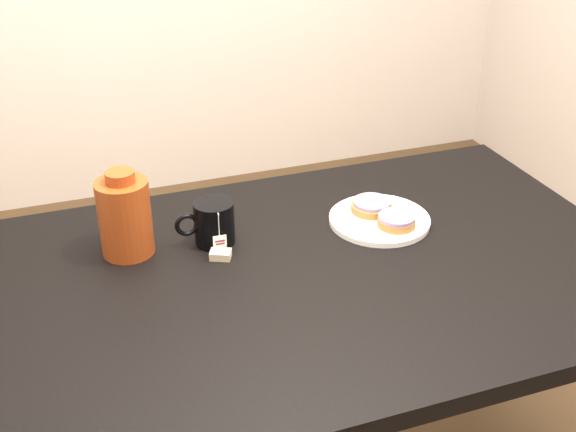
{
  "coord_description": "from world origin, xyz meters",
  "views": [
    {
      "loc": [
        -0.51,
        -1.2,
        1.59
      ],
      "look_at": [
        -0.03,
        0.13,
        0.81
      ],
      "focal_mm": 45.0,
      "sensor_mm": 36.0,
      "label": 1
    }
  ],
  "objects_px": {
    "table": "(320,298)",
    "plate": "(379,219)",
    "mug": "(213,223)",
    "bagel_package": "(125,216)",
    "bagel_back": "(372,206)",
    "bagel_front": "(396,221)",
    "teabag_pouch": "(221,255)"
  },
  "relations": [
    {
      "from": "table",
      "to": "plate",
      "type": "bearing_deg",
      "value": 32.86
    },
    {
      "from": "mug",
      "to": "bagel_package",
      "type": "distance_m",
      "value": 0.19
    },
    {
      "from": "table",
      "to": "plate",
      "type": "distance_m",
      "value": 0.26
    },
    {
      "from": "table",
      "to": "mug",
      "type": "distance_m",
      "value": 0.29
    },
    {
      "from": "bagel_back",
      "to": "mug",
      "type": "relative_size",
      "value": 1.02
    },
    {
      "from": "mug",
      "to": "table",
      "type": "bearing_deg",
      "value": -40.36
    },
    {
      "from": "bagel_package",
      "to": "bagel_front",
      "type": "bearing_deg",
      "value": -10.91
    },
    {
      "from": "plate",
      "to": "bagel_package",
      "type": "distance_m",
      "value": 0.59
    },
    {
      "from": "bagel_front",
      "to": "table",
      "type": "bearing_deg",
      "value": -159.51
    },
    {
      "from": "plate",
      "to": "bagel_front",
      "type": "relative_size",
      "value": 1.98
    },
    {
      "from": "mug",
      "to": "teabag_pouch",
      "type": "xyz_separation_m",
      "value": [
        -0.0,
        -0.07,
        -0.04
      ]
    },
    {
      "from": "teabag_pouch",
      "to": "bagel_package",
      "type": "bearing_deg",
      "value": 152.71
    },
    {
      "from": "bagel_front",
      "to": "bagel_package",
      "type": "height_order",
      "value": "bagel_package"
    },
    {
      "from": "bagel_front",
      "to": "teabag_pouch",
      "type": "relative_size",
      "value": 2.69
    },
    {
      "from": "plate",
      "to": "teabag_pouch",
      "type": "relative_size",
      "value": 5.32
    },
    {
      "from": "bagel_package",
      "to": "plate",
      "type": "bearing_deg",
      "value": -6.62
    },
    {
      "from": "bagel_front",
      "to": "bagel_package",
      "type": "relative_size",
      "value": 0.62
    },
    {
      "from": "table",
      "to": "bagel_front",
      "type": "xyz_separation_m",
      "value": [
        0.22,
        0.08,
        0.11
      ]
    },
    {
      "from": "bagel_front",
      "to": "bagel_package",
      "type": "distance_m",
      "value": 0.61
    },
    {
      "from": "plate",
      "to": "teabag_pouch",
      "type": "height_order",
      "value": "same"
    },
    {
      "from": "bagel_front",
      "to": "mug",
      "type": "bearing_deg",
      "value": 167.56
    },
    {
      "from": "table",
      "to": "bagel_front",
      "type": "distance_m",
      "value": 0.26
    },
    {
      "from": "table",
      "to": "bagel_back",
      "type": "bearing_deg",
      "value": 40.14
    },
    {
      "from": "plate",
      "to": "bagel_back",
      "type": "bearing_deg",
      "value": 95.41
    },
    {
      "from": "plate",
      "to": "teabag_pouch",
      "type": "bearing_deg",
      "value": -176.03
    },
    {
      "from": "mug",
      "to": "bagel_package",
      "type": "xyz_separation_m",
      "value": [
        -0.19,
        0.02,
        0.04
      ]
    },
    {
      "from": "bagel_back",
      "to": "bagel_front",
      "type": "bearing_deg",
      "value": -75.3
    },
    {
      "from": "plate",
      "to": "bagel_front",
      "type": "distance_m",
      "value": 0.05
    },
    {
      "from": "plate",
      "to": "bagel_package",
      "type": "xyz_separation_m",
      "value": [
        -0.58,
        0.07,
        0.08
      ]
    },
    {
      "from": "bagel_front",
      "to": "bagel_package",
      "type": "bearing_deg",
      "value": 169.09
    },
    {
      "from": "bagel_front",
      "to": "mug",
      "type": "distance_m",
      "value": 0.42
    },
    {
      "from": "plate",
      "to": "bagel_package",
      "type": "bearing_deg",
      "value": 173.38
    }
  ]
}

